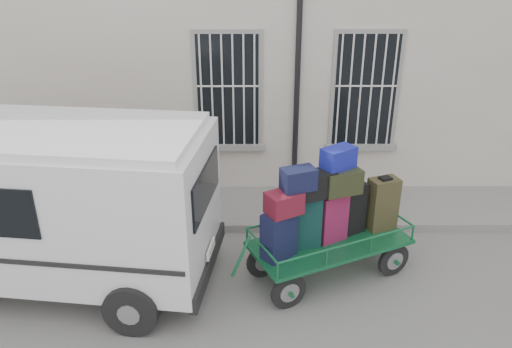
{
  "coord_description": "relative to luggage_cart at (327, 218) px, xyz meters",
  "views": [
    {
      "loc": [
        0.09,
        -6.61,
        4.8
      ],
      "look_at": [
        0.14,
        1.0,
        1.35
      ],
      "focal_mm": 35.0,
      "sensor_mm": 36.0,
      "label": 1
    }
  ],
  "objects": [
    {
      "name": "ground",
      "position": [
        -1.22,
        -0.02,
        -1.07
      ],
      "size": [
        80.0,
        80.0,
        0.0
      ],
      "primitive_type": "plane",
      "color": "slate",
      "rests_on": "ground"
    },
    {
      "name": "van",
      "position": [
        -4.26,
        -0.04,
        0.39
      ],
      "size": [
        5.28,
        2.8,
        2.55
      ],
      "rotation": [
        0.0,
        0.0,
        -0.13
      ],
      "color": "white",
      "rests_on": "ground"
    },
    {
      "name": "building",
      "position": [
        -1.22,
        5.48,
        1.93
      ],
      "size": [
        24.0,
        5.15,
        6.0
      ],
      "color": "#BEB4A3",
      "rests_on": "ground"
    },
    {
      "name": "luggage_cart",
      "position": [
        0.0,
        0.0,
        0.0
      ],
      "size": [
        2.88,
        2.04,
        2.17
      ],
      "rotation": [
        0.0,
        0.0,
        0.43
      ],
      "color": "black",
      "rests_on": "ground"
    },
    {
      "name": "sidewalk",
      "position": [
        -1.22,
        2.18,
        -0.99
      ],
      "size": [
        24.0,
        1.7,
        0.15
      ],
      "primitive_type": "cube",
      "color": "gray",
      "rests_on": "ground"
    }
  ]
}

